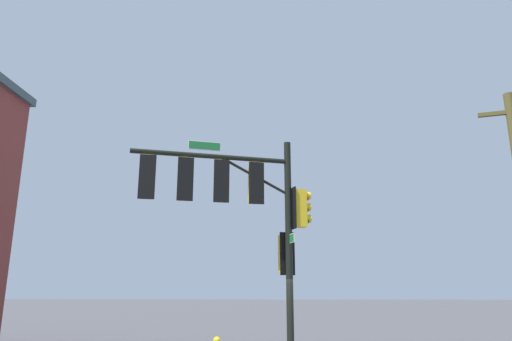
{
  "coord_description": "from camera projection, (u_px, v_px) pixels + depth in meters",
  "views": [
    {
      "loc": [
        0.43,
        13.06,
        2.37
      ],
      "look_at": [
        0.95,
        -0.25,
        5.72
      ],
      "focal_mm": 31.7,
      "sensor_mm": 36.0,
      "label": 1
    }
  ],
  "objects": [
    {
      "name": "signal_pole_assembly",
      "position": [
        242.0,
        207.0,
        12.89
      ],
      "size": [
        5.06,
        2.15,
        6.51
      ],
      "color": "black",
      "rests_on": "ground_plane"
    }
  ]
}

